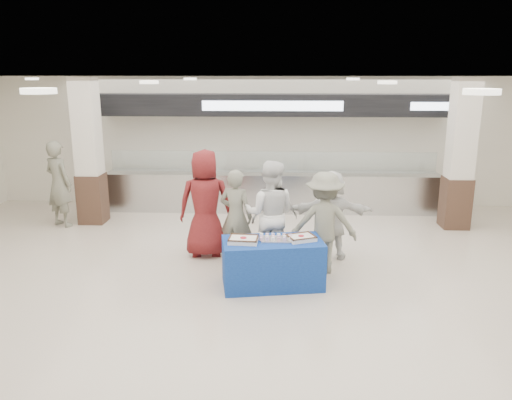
{
  "coord_description": "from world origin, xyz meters",
  "views": [
    {
      "loc": [
        0.16,
        -6.44,
        3.3
      ],
      "look_at": [
        -0.21,
        1.6,
        1.22
      ],
      "focal_mm": 35.0,
      "sensor_mm": 36.0,
      "label": 1
    }
  ],
  "objects_px": {
    "sheet_cake_left": "(243,239)",
    "soldier_bg": "(59,184)",
    "cupcake_tray": "(276,238)",
    "display_table": "(273,263)",
    "soldier_b": "(324,223)",
    "chef_tall": "(270,214)",
    "civilian_white": "(331,215)",
    "soldier_a": "(236,216)",
    "chef_short": "(275,218)",
    "civilian_maroon": "(205,203)",
    "sheet_cake_right": "(301,237)"
  },
  "relations": [
    {
      "from": "sheet_cake_left",
      "to": "soldier_bg",
      "type": "xyz_separation_m",
      "value": [
        -4.24,
        3.09,
        0.14
      ]
    },
    {
      "from": "cupcake_tray",
      "to": "display_table",
      "type": "bearing_deg",
      "value": -139.81
    },
    {
      "from": "cupcake_tray",
      "to": "soldier_b",
      "type": "xyz_separation_m",
      "value": [
        0.8,
        0.6,
        0.07
      ]
    },
    {
      "from": "chef_tall",
      "to": "civilian_white",
      "type": "relative_size",
      "value": 1.14
    },
    {
      "from": "soldier_a",
      "to": "chef_short",
      "type": "height_order",
      "value": "soldier_a"
    },
    {
      "from": "soldier_a",
      "to": "soldier_bg",
      "type": "relative_size",
      "value": 0.89
    },
    {
      "from": "civilian_maroon",
      "to": "chef_tall",
      "type": "distance_m",
      "value": 1.26
    },
    {
      "from": "cupcake_tray",
      "to": "chef_short",
      "type": "relative_size",
      "value": 0.31
    },
    {
      "from": "display_table",
      "to": "soldier_bg",
      "type": "height_order",
      "value": "soldier_bg"
    },
    {
      "from": "chef_tall",
      "to": "soldier_b",
      "type": "distance_m",
      "value": 0.94
    },
    {
      "from": "sheet_cake_left",
      "to": "chef_short",
      "type": "height_order",
      "value": "chef_short"
    },
    {
      "from": "cupcake_tray",
      "to": "chef_short",
      "type": "xyz_separation_m",
      "value": [
        -0.03,
        1.23,
        -0.05
      ]
    },
    {
      "from": "sheet_cake_left",
      "to": "soldier_b",
      "type": "distance_m",
      "value": 1.49
    },
    {
      "from": "sheet_cake_left",
      "to": "sheet_cake_right",
      "type": "relative_size",
      "value": 0.93
    },
    {
      "from": "sheet_cake_left",
      "to": "soldier_a",
      "type": "bearing_deg",
      "value": 100.51
    },
    {
      "from": "soldier_bg",
      "to": "civilian_maroon",
      "type": "bearing_deg",
      "value": -178.76
    },
    {
      "from": "display_table",
      "to": "cupcake_tray",
      "type": "distance_m",
      "value": 0.42
    },
    {
      "from": "soldier_a",
      "to": "chef_tall",
      "type": "relative_size",
      "value": 0.9
    },
    {
      "from": "cupcake_tray",
      "to": "chef_tall",
      "type": "height_order",
      "value": "chef_tall"
    },
    {
      "from": "soldier_bg",
      "to": "sheet_cake_right",
      "type": "bearing_deg",
      "value": 177.38
    },
    {
      "from": "chef_short",
      "to": "display_table",
      "type": "bearing_deg",
      "value": 68.84
    },
    {
      "from": "chef_short",
      "to": "soldier_bg",
      "type": "height_order",
      "value": "soldier_bg"
    },
    {
      "from": "sheet_cake_left",
      "to": "sheet_cake_right",
      "type": "bearing_deg",
      "value": 9.3
    },
    {
      "from": "sheet_cake_left",
      "to": "cupcake_tray",
      "type": "distance_m",
      "value": 0.52
    },
    {
      "from": "display_table",
      "to": "soldier_b",
      "type": "distance_m",
      "value": 1.17
    },
    {
      "from": "chef_short",
      "to": "sheet_cake_right",
      "type": "bearing_deg",
      "value": 88.78
    },
    {
      "from": "chef_short",
      "to": "civilian_maroon",
      "type": "bearing_deg",
      "value": -22.28
    },
    {
      "from": "civilian_maroon",
      "to": "chef_tall",
      "type": "bearing_deg",
      "value": 154.38
    },
    {
      "from": "civilian_maroon",
      "to": "cupcake_tray",
      "type": "bearing_deg",
      "value": 129.65
    },
    {
      "from": "cupcake_tray",
      "to": "soldier_a",
      "type": "relative_size",
      "value": 0.27
    },
    {
      "from": "soldier_a",
      "to": "civilian_maroon",
      "type": "bearing_deg",
      "value": -4.56
    },
    {
      "from": "soldier_a",
      "to": "chef_tall",
      "type": "distance_m",
      "value": 0.63
    },
    {
      "from": "civilian_maroon",
      "to": "soldier_bg",
      "type": "distance_m",
      "value": 3.84
    },
    {
      "from": "chef_short",
      "to": "soldier_b",
      "type": "distance_m",
      "value": 1.05
    },
    {
      "from": "sheet_cake_left",
      "to": "soldier_bg",
      "type": "bearing_deg",
      "value": 143.88
    },
    {
      "from": "cupcake_tray",
      "to": "soldier_b",
      "type": "distance_m",
      "value": 1.0
    },
    {
      "from": "civilian_white",
      "to": "soldier_bg",
      "type": "relative_size",
      "value": 0.87
    },
    {
      "from": "sheet_cake_right",
      "to": "soldier_a",
      "type": "xyz_separation_m",
      "value": [
        -1.11,
        1.0,
        0.04
      ]
    },
    {
      "from": "soldier_b",
      "to": "civilian_white",
      "type": "xyz_separation_m",
      "value": [
        0.18,
        0.64,
        -0.04
      ]
    },
    {
      "from": "cupcake_tray",
      "to": "civilian_white",
      "type": "bearing_deg",
      "value": 51.77
    },
    {
      "from": "display_table",
      "to": "soldier_b",
      "type": "height_order",
      "value": "soldier_b"
    },
    {
      "from": "sheet_cake_left",
      "to": "chef_short",
      "type": "relative_size",
      "value": 0.32
    },
    {
      "from": "display_table",
      "to": "civilian_white",
      "type": "distance_m",
      "value": 1.7
    },
    {
      "from": "civilian_maroon",
      "to": "soldier_a",
      "type": "distance_m",
      "value": 0.65
    },
    {
      "from": "chef_short",
      "to": "sheet_cake_left",
      "type": "bearing_deg",
      "value": 50.72
    },
    {
      "from": "soldier_b",
      "to": "soldier_bg",
      "type": "relative_size",
      "value": 0.91
    },
    {
      "from": "civilian_maroon",
      "to": "civilian_white",
      "type": "bearing_deg",
      "value": 173.52
    },
    {
      "from": "civilian_maroon",
      "to": "soldier_bg",
      "type": "relative_size",
      "value": 1.05
    },
    {
      "from": "civilian_maroon",
      "to": "chef_tall",
      "type": "height_order",
      "value": "civilian_maroon"
    },
    {
      "from": "civilian_maroon",
      "to": "chef_short",
      "type": "bearing_deg",
      "value": 172.38
    }
  ]
}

